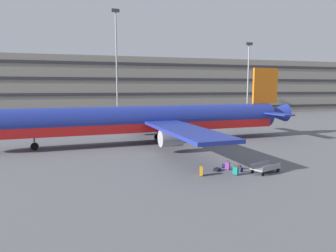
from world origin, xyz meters
name	(u,v)px	position (x,y,z in m)	size (l,w,h in m)	color
ground_plane	(144,144)	(0.00, 0.00, 0.00)	(600.00, 600.00, 0.00)	#5B5B60
terminal_structure	(110,87)	(0.00, 49.43, 7.73)	(144.70, 20.83, 15.45)	gray
airliner	(153,120)	(1.37, 0.31, 3.07)	(43.76, 35.58, 10.38)	navy
light_mast_left	(116,58)	(0.25, 33.31, 14.44)	(1.80, 0.50, 25.41)	gray
light_mast_center_left	(248,73)	(35.08, 33.31, 11.29)	(1.80, 0.50, 19.28)	gray
suitcase_upright	(217,170)	(3.78, -14.90, 0.12)	(0.78, 0.75, 0.23)	black
suitcase_large	(227,166)	(4.83, -14.83, 0.38)	(0.47, 0.48, 0.88)	#72388C
suitcase_scuffed	(201,171)	(1.81, -15.95, 0.45)	(0.39, 0.49, 0.95)	orange
suitcase_purple	(236,171)	(4.74, -16.55, 0.38)	(0.45, 0.52, 0.90)	#147266
backpack_silver	(240,167)	(5.96, -15.02, 0.22)	(0.39, 0.43, 0.50)	#592619
backpack_red	(241,170)	(5.65, -15.87, 0.23)	(0.37, 0.26, 0.53)	navy
backpack_black	(223,166)	(4.76, -14.14, 0.20)	(0.45, 0.41, 0.46)	navy
baggage_cart	(265,168)	(7.63, -16.56, 0.43)	(3.34, 2.07, 0.82)	gray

